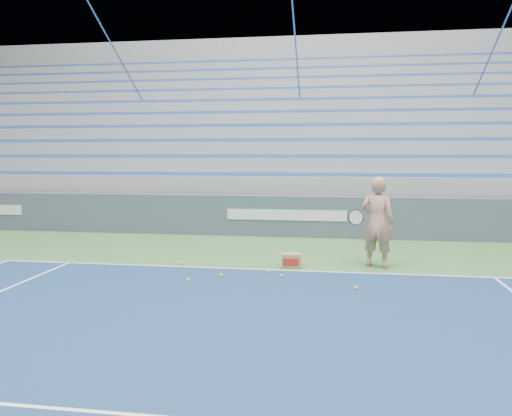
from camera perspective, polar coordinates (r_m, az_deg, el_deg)
The scene contains 10 objects.
sponsor_barrier at distance 13.49m, azimuth 3.55°, elevation -0.94°, with size 30.00×0.32×1.10m.
bleachers at distance 19.09m, azimuth 5.09°, elevation 6.60°, with size 31.00×9.15×7.30m.
tennis_player at distance 10.08m, azimuth 13.70°, elevation -1.57°, with size 0.99×0.93×1.80m.
ball_box at distance 9.90m, azimuth 4.05°, elevation -6.02°, with size 0.40×0.32×0.28m.
tennis_ball_0 at distance 9.45m, azimuth 1.49°, elevation -7.25°, with size 0.07×0.07×0.07m, color yellow.
tennis_ball_1 at distance 8.91m, azimuth -7.71°, elevation -8.15°, with size 0.07×0.07×0.07m, color yellow.
tennis_ball_2 at distance 9.18m, azimuth -3.98°, elevation -7.67°, with size 0.07×0.07×0.07m, color yellow.
tennis_ball_3 at distance 10.24m, azimuth -8.51°, elevation -6.26°, with size 0.07×0.07×0.07m, color yellow.
tennis_ball_4 at distance 8.48m, azimuth 11.34°, elevation -8.96°, with size 0.07×0.07×0.07m, color yellow.
tennis_ball_5 at distance 9.11m, azimuth 2.89°, elevation -7.77°, with size 0.07×0.07×0.07m, color yellow.
Camera 1 is at (1.17, 2.55, 2.25)m, focal length 35.00 mm.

